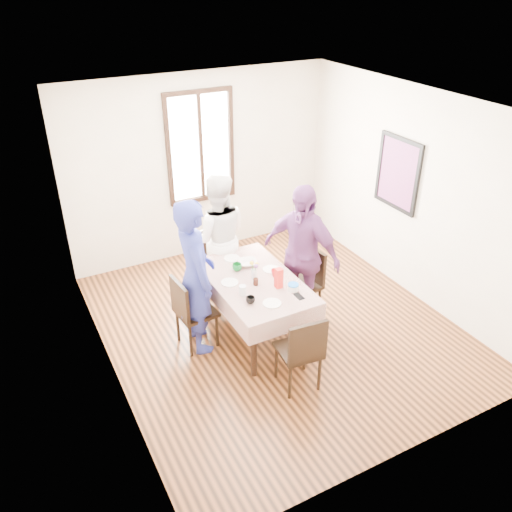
# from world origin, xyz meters

# --- Properties ---
(ground) EXTENTS (4.50, 4.50, 0.00)m
(ground) POSITION_xyz_m (0.00, 0.00, 0.00)
(ground) COLOR black
(ground) RESTS_ON ground
(back_wall) EXTENTS (4.00, 0.00, 4.00)m
(back_wall) POSITION_xyz_m (0.00, 2.25, 1.35)
(back_wall) COLOR beige
(back_wall) RESTS_ON ground
(right_wall) EXTENTS (0.00, 4.50, 4.50)m
(right_wall) POSITION_xyz_m (2.00, 0.00, 1.35)
(right_wall) COLOR beige
(right_wall) RESTS_ON ground
(window_frame) EXTENTS (1.02, 0.06, 1.62)m
(window_frame) POSITION_xyz_m (0.00, 2.23, 1.65)
(window_frame) COLOR black
(window_frame) RESTS_ON back_wall
(window_pane) EXTENTS (0.90, 0.02, 1.50)m
(window_pane) POSITION_xyz_m (0.00, 2.24, 1.65)
(window_pane) COLOR white
(window_pane) RESTS_ON back_wall
(art_poster) EXTENTS (0.04, 0.76, 0.96)m
(art_poster) POSITION_xyz_m (1.98, 0.30, 1.55)
(art_poster) COLOR red
(art_poster) RESTS_ON right_wall
(dining_table) EXTENTS (0.82, 1.44, 0.75)m
(dining_table) POSITION_xyz_m (-0.32, -0.02, 0.38)
(dining_table) COLOR black
(dining_table) RESTS_ON ground
(tablecloth) EXTENTS (0.94, 1.56, 0.01)m
(tablecloth) POSITION_xyz_m (-0.32, -0.02, 0.76)
(tablecloth) COLOR #4F0500
(tablecloth) RESTS_ON dining_table
(chair_left) EXTENTS (0.45, 0.45, 0.91)m
(chair_left) POSITION_xyz_m (-1.00, 0.11, 0.46)
(chair_left) COLOR black
(chair_left) RESTS_ON ground
(chair_right) EXTENTS (0.47, 0.47, 0.91)m
(chair_right) POSITION_xyz_m (0.36, 0.02, 0.46)
(chair_right) COLOR black
(chair_right) RESTS_ON ground
(chair_far) EXTENTS (0.43, 0.43, 0.91)m
(chair_far) POSITION_xyz_m (-0.32, 0.97, 0.46)
(chair_far) COLOR black
(chair_far) RESTS_ON ground
(chair_near) EXTENTS (0.46, 0.46, 0.91)m
(chair_near) POSITION_xyz_m (-0.32, -1.01, 0.46)
(chair_near) COLOR black
(chair_near) RESTS_ON ground
(person_left) EXTENTS (0.50, 0.71, 1.84)m
(person_left) POSITION_xyz_m (-0.98, 0.11, 0.92)
(person_left) COLOR navy
(person_left) RESTS_ON ground
(person_far) EXTENTS (1.00, 0.89, 1.71)m
(person_far) POSITION_xyz_m (-0.32, 0.95, 0.86)
(person_far) COLOR white
(person_far) RESTS_ON ground
(person_right) EXTENTS (0.84, 1.14, 1.79)m
(person_right) POSITION_xyz_m (0.35, 0.02, 0.90)
(person_right) COLOR #6E3771
(person_right) RESTS_ON ground
(mug_black) EXTENTS (0.11, 0.11, 0.08)m
(mug_black) POSITION_xyz_m (-0.57, -0.43, 0.80)
(mug_black) COLOR black
(mug_black) RESTS_ON tablecloth
(mug_flag) EXTENTS (0.12, 0.12, 0.09)m
(mug_flag) POSITION_xyz_m (-0.07, -0.07, 0.81)
(mug_flag) COLOR red
(mug_flag) RESTS_ON tablecloth
(mug_green) EXTENTS (0.16, 0.16, 0.09)m
(mug_green) POSITION_xyz_m (-0.40, 0.26, 0.81)
(mug_green) COLOR #0C7226
(mug_green) RESTS_ON tablecloth
(serving_bowl) EXTENTS (0.29, 0.29, 0.06)m
(serving_bowl) POSITION_xyz_m (-0.23, 0.31, 0.79)
(serving_bowl) COLOR white
(serving_bowl) RESTS_ON tablecloth
(juice_carton) EXTENTS (0.08, 0.08, 0.24)m
(juice_carton) POSITION_xyz_m (-0.14, -0.29, 0.88)
(juice_carton) COLOR red
(juice_carton) RESTS_ON tablecloth
(butter_tub) EXTENTS (0.13, 0.13, 0.06)m
(butter_tub) POSITION_xyz_m (-0.03, -0.42, 0.79)
(butter_tub) COLOR white
(butter_tub) RESTS_ON tablecloth
(jam_jar) EXTENTS (0.06, 0.06, 0.08)m
(jam_jar) POSITION_xyz_m (-0.35, -0.13, 0.80)
(jam_jar) COLOR black
(jam_jar) RESTS_ON tablecloth
(drinking_glass) EXTENTS (0.08, 0.08, 0.11)m
(drinking_glass) POSITION_xyz_m (-0.57, -0.24, 0.82)
(drinking_glass) COLOR silver
(drinking_glass) RESTS_ON tablecloth
(smartphone) EXTENTS (0.07, 0.14, 0.01)m
(smartphone) POSITION_xyz_m (-0.04, -0.56, 0.77)
(smartphone) COLOR black
(smartphone) RESTS_ON tablecloth
(flower_vase) EXTENTS (0.06, 0.06, 0.13)m
(flower_vase) POSITION_xyz_m (-0.31, -0.01, 0.83)
(flower_vase) COLOR silver
(flower_vase) RESTS_ON tablecloth
(plate_left) EXTENTS (0.20, 0.20, 0.01)m
(plate_left) POSITION_xyz_m (-0.59, 0.05, 0.77)
(plate_left) COLOR white
(plate_left) RESTS_ON tablecloth
(plate_right) EXTENTS (0.20, 0.20, 0.01)m
(plate_right) POSITION_xyz_m (-0.03, 0.08, 0.77)
(plate_right) COLOR white
(plate_right) RESTS_ON tablecloth
(plate_far) EXTENTS (0.20, 0.20, 0.01)m
(plate_far) POSITION_xyz_m (-0.33, 0.54, 0.77)
(plate_far) COLOR white
(plate_far) RESTS_ON tablecloth
(plate_near) EXTENTS (0.20, 0.20, 0.01)m
(plate_near) POSITION_xyz_m (-0.37, -0.54, 0.77)
(plate_near) COLOR white
(plate_near) RESTS_ON tablecloth
(butter_lid) EXTENTS (0.12, 0.12, 0.01)m
(butter_lid) POSITION_xyz_m (-0.03, -0.42, 0.83)
(butter_lid) COLOR blue
(butter_lid) RESTS_ON butter_tub
(flower_bunch) EXTENTS (0.09, 0.09, 0.10)m
(flower_bunch) POSITION_xyz_m (-0.31, -0.01, 0.94)
(flower_bunch) COLOR yellow
(flower_bunch) RESTS_ON flower_vase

